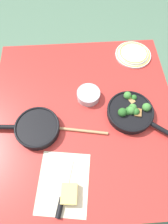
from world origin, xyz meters
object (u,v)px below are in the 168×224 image
skillet_broccoli (131,111)px  prep_bowl_steel (88,95)px  skillet_eggs (37,128)px  wooden_spoon (62,129)px  grater_knife (63,196)px  dinner_plate_stack (133,54)px  cheese_block (69,194)px

skillet_broccoli → prep_bowl_steel: bearing=-170.9°
skillet_eggs → wooden_spoon: 0.13m
skillet_broccoli → skillet_eggs: (-0.06, 0.50, -0.00)m
wooden_spoon → grater_knife: (-0.33, 0.00, 0.00)m
prep_bowl_steel → wooden_spoon: bearing=141.2°
skillet_broccoli → dinner_plate_stack: skillet_broccoli is taller
skillet_broccoli → cheese_block: size_ratio=3.39×
grater_knife → cheese_block: 0.03m
wooden_spoon → skillet_broccoli: bearing=-159.5°
wooden_spoon → grater_knife: size_ratio=1.55×
wooden_spoon → prep_bowl_steel: 0.24m
grater_knife → dinner_plate_stack: size_ratio=1.11×
skillet_broccoli → skillet_eggs: bearing=-134.5°
grater_knife → wooden_spoon: bearing=13.9°
grater_knife → prep_bowl_steel: bearing=-2.3°
prep_bowl_steel → skillet_broccoli: bearing=-119.2°
skillet_eggs → prep_bowl_steel: (0.18, -0.28, -0.00)m
cheese_block → prep_bowl_steel: 0.52m
skillet_broccoli → prep_bowl_steel: 0.25m
skillet_broccoli → dinner_plate_stack: bearing=115.9°
skillet_eggs → dinner_plate_stack: size_ratio=1.50×
skillet_broccoli → grater_knife: size_ratio=1.26×
grater_knife → skillet_eggs: bearing=35.0°
grater_knife → prep_bowl_steel: prep_bowl_steel is taller
grater_knife → prep_bowl_steel: 0.54m
wooden_spoon → dinner_plate_stack: size_ratio=1.71×
skillet_eggs → cheese_block: (-0.33, -0.16, -0.00)m
skillet_eggs → prep_bowl_steel: size_ratio=2.64×
wooden_spoon → prep_bowl_steel: bearing=-118.5°
prep_bowl_steel → dinner_plate_stack: bearing=-46.0°
dinner_plate_stack → prep_bowl_steel: size_ratio=1.76×
wooden_spoon → skillet_eggs: bearing=8.4°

